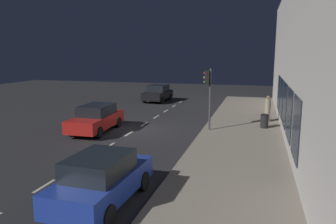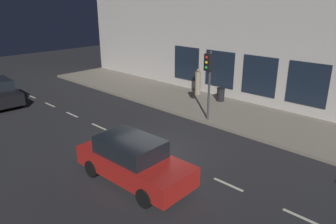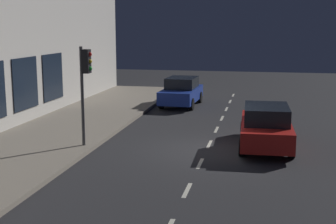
% 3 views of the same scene
% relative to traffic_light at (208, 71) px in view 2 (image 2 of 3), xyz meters
% --- Properties ---
extents(ground_plane, '(60.00, 60.00, 0.00)m').
position_rel_traffic_light_xyz_m(ground_plane, '(-4.28, -0.62, -2.74)').
color(ground_plane, '#28282B').
extents(sidewalk, '(4.50, 32.00, 0.15)m').
position_rel_traffic_light_xyz_m(sidewalk, '(1.97, -0.62, -2.66)').
color(sidewalk, gray).
rests_on(sidewalk, ground).
extents(building_facade, '(0.65, 32.00, 8.61)m').
position_rel_traffic_light_xyz_m(building_facade, '(4.51, -0.62, 1.56)').
color(building_facade, beige).
rests_on(building_facade, ground).
extents(lane_centre_line, '(0.12, 27.20, 0.01)m').
position_rel_traffic_light_xyz_m(lane_centre_line, '(-4.28, -1.62, -2.73)').
color(lane_centre_line, beige).
rests_on(lane_centre_line, ground).
extents(traffic_light, '(0.46, 0.32, 3.57)m').
position_rel_traffic_light_xyz_m(traffic_light, '(0.00, 0.00, 0.00)').
color(traffic_light, '#424244').
rests_on(traffic_light, sidewalk).
extents(parked_car_0, '(1.99, 4.48, 1.58)m').
position_rel_traffic_light_xyz_m(parked_car_0, '(-6.36, -1.59, -1.95)').
color(parked_car_0, red).
rests_on(parked_car_0, ground).
extents(pedestrian_0, '(0.48, 0.48, 1.71)m').
position_rel_traffic_light_xyz_m(pedestrian_0, '(3.45, 3.36, -1.80)').
color(pedestrian_0, gray).
rests_on(pedestrian_0, sidewalk).
extents(trash_bin, '(0.49, 0.49, 0.82)m').
position_rel_traffic_light_xyz_m(trash_bin, '(3.25, 1.36, -2.17)').
color(trash_bin, black).
rests_on(trash_bin, sidewalk).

